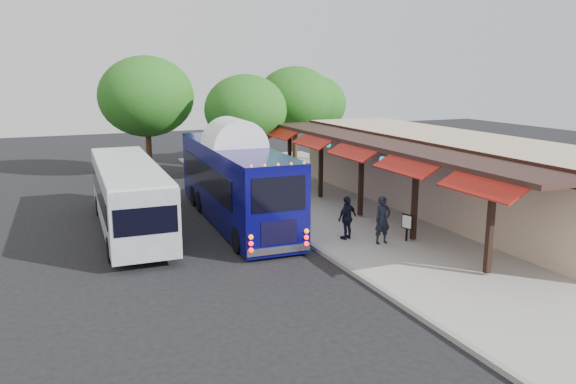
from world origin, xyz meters
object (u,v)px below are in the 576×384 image
ped_a (383,220)px  ped_d (302,179)px  ped_c (347,218)px  sign_board (407,223)px  ped_b (288,201)px  city_bus (129,194)px  coach_bus (235,178)px

ped_a → ped_d: size_ratio=1.20×
ped_a → ped_c: ped_a is taller
ped_a → sign_board: ped_a is taller
ped_b → ped_c: bearing=107.8°
city_bus → ped_b: city_bus is taller
ped_a → coach_bus: bearing=122.4°
coach_bus → city_bus: bearing=178.1°
ped_a → sign_board: 1.04m
city_bus → ped_b: size_ratio=6.46×
ped_a → sign_board: size_ratio=1.71×
coach_bus → ped_d: 6.08m
ped_c → sign_board: bearing=126.9°
ped_a → ped_c: 1.41m
city_bus → ped_c: size_ratio=6.29×
ped_d → city_bus: bearing=43.5°
coach_bus → ped_a: bearing=-53.1°
city_bus → ped_d: city_bus is taller
ped_c → sign_board: ped_c is taller
ped_b → ped_c: (0.97, -3.56, 0.02)m
city_bus → ped_b: 6.76m
coach_bus → sign_board: bearing=-47.5°
ped_c → sign_board: (1.95, -1.19, -0.13)m
city_bus → ped_c: bearing=-32.1°
ped_b → sign_board: 5.57m
city_bus → coach_bus: bearing=-2.6°
sign_board → ped_a: bearing=154.4°
coach_bus → sign_board: size_ratio=10.72×
sign_board → city_bus: bearing=129.0°
coach_bus → city_bus: size_ratio=1.07×
ped_b → ped_d: ped_b is taller
ped_d → sign_board: (0.12, -9.40, -0.04)m
ped_d → sign_board: size_ratio=1.42×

